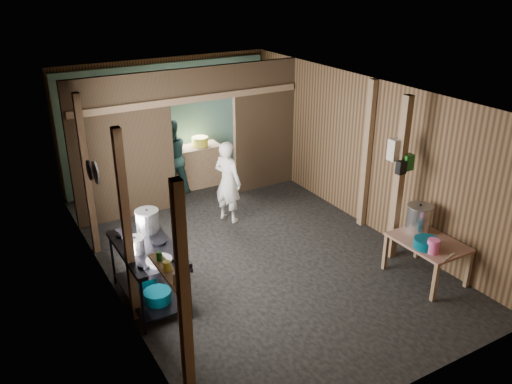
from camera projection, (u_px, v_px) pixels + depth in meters
floor at (250, 249)px, 8.56m from camera, size 4.50×7.00×0.00m
ceiling at (249, 92)px, 7.52m from camera, size 4.50×7.00×0.00m
wall_back at (167, 121)px, 10.82m from camera, size 4.50×0.00×2.60m
wall_front at (420, 287)px, 5.27m from camera, size 4.50×0.00×2.60m
wall_left at (104, 207)px, 7.01m from camera, size 0.00×7.00×2.60m
wall_right at (362, 152)px, 9.08m from camera, size 0.00×7.00×2.60m
partition_left at (122, 150)px, 9.18m from camera, size 1.85×0.10×2.60m
partition_right at (264, 126)px, 10.51m from camera, size 1.35×0.10×2.60m
partition_header at (202, 83)px, 9.50m from camera, size 1.30×0.10×0.60m
turquoise_panel at (168, 125)px, 10.79m from camera, size 4.40×0.06×2.50m
back_counter at (193, 167)px, 10.87m from camera, size 1.20×0.50×0.85m
wall_clock at (178, 92)px, 10.62m from camera, size 0.20×0.03×0.20m
post_left_a at (184, 305)px, 4.98m from camera, size 0.10×0.12×2.60m
post_left_b at (127, 229)px, 6.41m from camera, size 0.10×0.12×2.60m
post_left_c at (87, 177)px, 7.99m from camera, size 0.10×0.12×2.60m
post_right at (367, 156)px, 8.89m from camera, size 0.10×0.12×2.60m
post_free at (399, 180)px, 7.86m from camera, size 0.12×0.12×2.60m
cross_beam at (191, 99)px, 9.45m from camera, size 4.40×0.12×0.12m
pan_lid_big at (96, 172)px, 7.20m from camera, size 0.03×0.34×0.34m
pan_lid_small at (89, 170)px, 7.56m from camera, size 0.03×0.30×0.30m
wall_shelf at (167, 271)px, 5.35m from camera, size 0.14×0.80×0.03m
jar_white at (176, 277)px, 5.12m from camera, size 0.07×0.07×0.10m
jar_yellow at (167, 266)px, 5.32m from camera, size 0.08×0.08×0.10m
jar_green at (159, 256)px, 5.50m from camera, size 0.06×0.06×0.10m
bag_white at (396, 149)px, 7.71m from camera, size 0.22×0.15×0.32m
bag_green at (408, 162)px, 7.73m from camera, size 0.16×0.12×0.24m
bag_black at (401, 167)px, 7.67m from camera, size 0.14×0.10×0.20m
gas_range at (149, 274)px, 7.09m from camera, size 0.74×1.45×0.85m
prep_table at (426, 259)px, 7.67m from camera, size 0.76×1.04×0.61m
stove_pot_large at (147, 221)px, 7.27m from camera, size 0.36×0.36×0.34m
stove_pot_med at (135, 246)px, 6.76m from camera, size 0.32×0.32×0.22m
frying_pan at (159, 261)px, 6.53m from camera, size 0.47×0.62×0.07m
blue_tub_front at (158, 296)px, 6.94m from camera, size 0.37×0.37×0.15m
blue_tub_back at (145, 279)px, 7.34m from camera, size 0.34×0.34×0.13m
stock_pot at (419, 219)px, 7.75m from camera, size 0.48×0.48×0.44m
wash_basin at (426, 243)px, 7.35m from camera, size 0.39×0.39×0.13m
pink_bucket at (433, 246)px, 7.21m from camera, size 0.18×0.18×0.20m
knife at (449, 257)px, 7.13m from camera, size 0.30×0.11×0.01m
yellow_tub at (200, 141)px, 10.75m from camera, size 0.33×0.33×0.19m
red_cup at (179, 146)px, 10.55m from camera, size 0.13×0.13×0.15m
cook at (228, 182)px, 9.27m from camera, size 0.55×0.64×1.49m
worker_back at (171, 157)px, 10.39m from camera, size 0.76×0.59×1.53m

